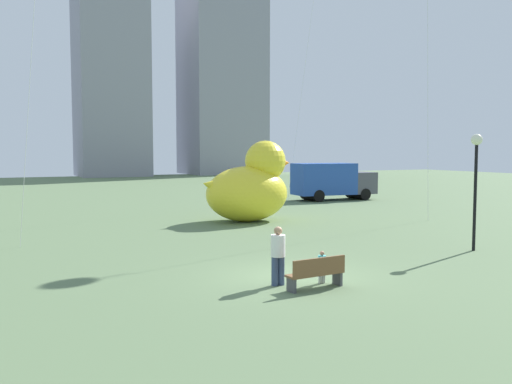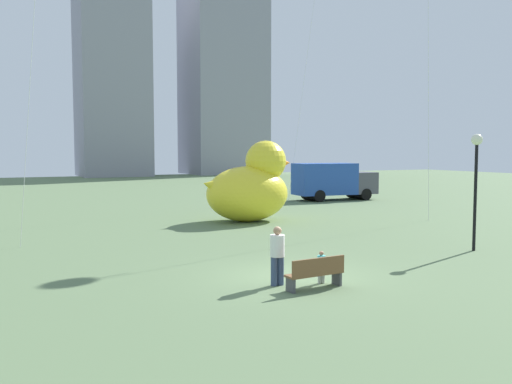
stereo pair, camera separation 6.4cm
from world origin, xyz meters
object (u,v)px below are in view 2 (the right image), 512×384
Objects in this scene: park_bench at (316,272)px; lamppost at (476,165)px; person_child at (321,265)px; person_adult at (277,253)px; box_truck at (333,181)px; giant_inflatable_duck at (251,187)px.

park_bench is 0.40× the size of lamppost.
park_bench is 1.89× the size of person_child.
lamppost reaches higher than person_adult.
box_truck is (16.43, 22.06, 0.52)m from person_adult.
box_truck is (11.13, 8.83, -0.41)m from giant_inflatable_duck.
box_truck is at bearing 53.31° from person_adult.
park_bench is 9.36m from lamppost.
giant_inflatable_duck is (5.30, 13.23, 0.93)m from person_adult.
giant_inflatable_duck is 14.21m from box_truck.
lamppost is at bearing 9.47° from person_adult.
lamppost is (8.59, 2.41, 2.82)m from park_bench.
park_bench is at bearing -164.32° from lamppost.
person_adult is 9.78m from lamppost.
person_child is 27.06m from box_truck.
lamppost reaches higher than box_truck.
person_adult is 27.51m from box_truck.
person_adult is at bearing -126.69° from box_truck.
box_truck is (15.17, 22.39, 0.93)m from person_child.
lamppost is 21.76m from box_truck.
person_adult reaches higher than park_bench.
giant_inflatable_duck is at bearing 73.42° from person_child.
person_child is at bearing -14.91° from person_adult.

